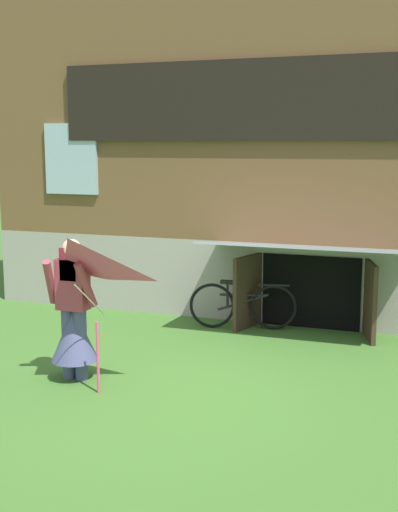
{
  "coord_description": "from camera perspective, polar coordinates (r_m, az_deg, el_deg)",
  "views": [
    {
      "loc": [
        2.67,
        -6.32,
        2.61
      ],
      "look_at": [
        0.03,
        1.2,
        1.27
      ],
      "focal_mm": 46.83,
      "sensor_mm": 36.0,
      "label": 1
    }
  ],
  "objects": [
    {
      "name": "ground_plane",
      "position": [
        7.34,
        -3.36,
        -11.29
      ],
      "size": [
        60.0,
        60.0,
        0.0
      ],
      "primitive_type": "plane",
      "color": "#3D6B28"
    },
    {
      "name": "log_house",
      "position": [
        12.03,
        6.63,
        9.31
      ],
      "size": [
        8.21,
        5.94,
        5.15
      ],
      "color": "#9E998E",
      "rests_on": "ground_plane"
    },
    {
      "name": "person",
      "position": [
        7.56,
        -10.66,
        -5.5
      ],
      "size": [
        0.61,
        0.52,
        1.59
      ],
      "rotation": [
        0.0,
        0.0,
        -0.43
      ],
      "color": "#474C75",
      "rests_on": "ground_plane"
    },
    {
      "name": "kite",
      "position": [
        6.81,
        -11.04,
        -1.99
      ],
      "size": [
        1.02,
        1.06,
        1.55
      ],
      "color": "#E54C7F",
      "rests_on": "ground_plane"
    },
    {
      "name": "bicycle_black",
      "position": [
        9.55,
        3.75,
        -4.22
      ],
      "size": [
        1.5,
        0.39,
        0.7
      ],
      "rotation": [
        0.0,
        0.0,
        0.23
      ],
      "color": "black",
      "rests_on": "ground_plane"
    }
  ]
}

